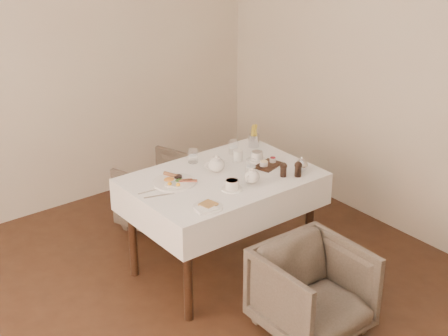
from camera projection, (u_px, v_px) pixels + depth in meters
table at (222, 191)px, 4.79m from camera, size 1.28×0.88×0.75m
armchair_near at (312, 291)px, 4.29m from camera, size 0.63×0.65×0.58m
armchair_far at (165, 194)px, 5.55m from camera, size 0.77×0.78×0.57m
breakfast_plate at (174, 182)px, 4.64m from camera, size 0.29×0.29×0.04m
side_plate at (207, 207)px, 4.30m from camera, size 0.20×0.19×0.02m
teapot_centre at (216, 163)px, 4.78m from camera, size 0.19×0.17×0.13m
teapot_front at (252, 176)px, 4.62m from camera, size 0.17×0.15×0.12m
creamer at (238, 155)px, 4.97m from camera, size 0.07×0.07×0.08m
teacup_near at (232, 185)px, 4.54m from camera, size 0.14×0.14×0.07m
teacup_far at (257, 156)px, 4.99m from camera, size 0.13×0.13×0.07m
glass_left at (193, 156)px, 4.94m from camera, size 0.07×0.07×0.10m
glass_mid at (251, 167)px, 4.77m from camera, size 0.09×0.09×0.10m
glass_right at (233, 147)px, 5.10m from camera, size 0.09×0.09×0.10m
condiment_board at (268, 164)px, 4.89m from camera, size 0.22×0.17×0.05m
pepper_mill_left at (283, 169)px, 4.72m from camera, size 0.07×0.07×0.10m
pepper_mill_right at (298, 169)px, 4.72m from camera, size 0.07×0.07×0.11m
silver_pot at (302, 164)px, 4.79m from camera, size 0.11×0.10×0.11m
fries_cup at (254, 137)px, 5.21m from camera, size 0.08×0.08×0.18m
cutlery_fork at (150, 191)px, 4.52m from camera, size 0.17×0.03×0.00m
cutlery_knife at (159, 196)px, 4.46m from camera, size 0.20×0.08×0.00m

